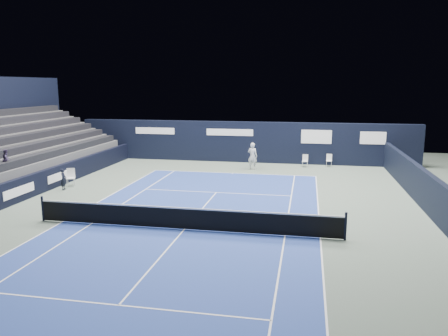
% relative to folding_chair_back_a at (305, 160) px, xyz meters
% --- Properties ---
extents(ground, '(48.00, 48.00, 0.00)m').
position_rel_folding_chair_back_a_xyz_m(ground, '(-4.75, -13.21, -0.52)').
color(ground, '#526256').
rests_on(ground, ground).
extents(court_surface, '(10.97, 23.77, 0.01)m').
position_rel_folding_chair_back_a_xyz_m(court_surface, '(-4.75, -15.21, -0.51)').
color(court_surface, navy).
rests_on(court_surface, ground).
extents(enclosure_wall_right, '(0.30, 22.00, 1.80)m').
position_rel_folding_chair_back_a_xyz_m(enclosure_wall_right, '(5.75, -9.21, 0.38)').
color(enclosure_wall_right, black).
rests_on(enclosure_wall_right, ground).
extents(folding_chair_back_a, '(0.42, 0.41, 0.91)m').
position_rel_folding_chair_back_a_xyz_m(folding_chair_back_a, '(0.00, 0.00, 0.00)').
color(folding_chair_back_a, silver).
rests_on(folding_chair_back_a, ground).
extents(folding_chair_back_b, '(0.42, 0.41, 0.91)m').
position_rel_folding_chair_back_a_xyz_m(folding_chair_back_b, '(1.72, 0.50, -0.00)').
color(folding_chair_back_b, white).
rests_on(folding_chair_back_b, ground).
extents(line_judge_chair, '(0.60, 0.59, 1.05)m').
position_rel_folding_chair_back_a_xyz_m(line_judge_chair, '(-13.49, -8.81, 0.08)').
color(line_judge_chair, white).
rests_on(line_judge_chair, ground).
extents(line_judge, '(0.38, 0.49, 1.21)m').
position_rel_folding_chair_back_a_xyz_m(line_judge, '(-13.39, -9.76, 0.09)').
color(line_judge, black).
rests_on(line_judge, ground).
extents(court_markings, '(11.03, 23.83, 0.00)m').
position_rel_folding_chair_back_a_xyz_m(court_markings, '(-4.75, -15.21, -0.51)').
color(court_markings, white).
rests_on(court_markings, court_surface).
extents(tennis_net, '(12.90, 0.10, 1.10)m').
position_rel_folding_chair_back_a_xyz_m(tennis_net, '(-4.75, -15.21, -0.01)').
color(tennis_net, black).
rests_on(tennis_net, ground).
extents(back_sponsor_wall, '(26.00, 0.63, 3.10)m').
position_rel_folding_chair_back_a_xyz_m(back_sponsor_wall, '(-4.74, 1.29, 1.04)').
color(back_sponsor_wall, black).
rests_on(back_sponsor_wall, ground).
extents(side_barrier_left, '(0.33, 22.00, 1.20)m').
position_rel_folding_chair_back_a_xyz_m(side_barrier_left, '(-14.25, -9.23, 0.08)').
color(side_barrier_left, black).
rests_on(side_barrier_left, ground).
extents(spectator_stand, '(6.00, 18.00, 6.40)m').
position_rel_folding_chair_back_a_xyz_m(spectator_stand, '(-18.02, -8.22, 1.44)').
color(spectator_stand, '#49494C').
rests_on(spectator_stand, ground).
extents(tennis_player, '(0.79, 0.93, 1.90)m').
position_rel_folding_chair_back_a_xyz_m(tennis_player, '(-3.64, -1.69, 0.43)').
color(tennis_player, silver).
rests_on(tennis_player, ground).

